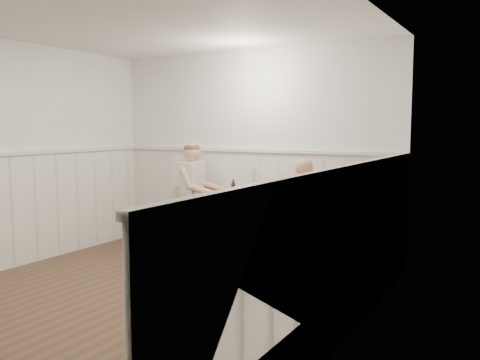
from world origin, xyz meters
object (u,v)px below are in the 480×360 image
at_px(man_in_pink, 302,222).
at_px(beer_bottle, 233,188).
at_px(dining_table, 248,207).
at_px(chair_right, 310,225).
at_px(diner_cream, 193,206).
at_px(grass_vase, 252,182).
at_px(chair_left, 191,215).

xyz_separation_m(man_in_pink, beer_bottle, (-1.09, 0.30, 0.29)).
relative_size(dining_table, man_in_pink, 0.75).
bearing_deg(chair_right, man_in_pink, -156.85).
xyz_separation_m(diner_cream, grass_vase, (0.69, 0.32, 0.31)).
xyz_separation_m(chair_left, diner_cream, (-0.00, 0.07, 0.11)).
bearing_deg(grass_vase, dining_table, -70.35).
height_order(man_in_pink, beer_bottle, man_in_pink).
relative_size(man_in_pink, grass_vase, 3.48).
relative_size(dining_table, chair_right, 1.04).
bearing_deg(grass_vase, beer_bottle, -164.08).
xyz_separation_m(dining_table, diner_cream, (-0.80, -0.01, -0.05)).
height_order(chair_left, man_in_pink, man_in_pink).
bearing_deg(beer_bottle, grass_vase, 15.92).
bearing_deg(chair_right, beer_bottle, 167.45).
height_order(dining_table, diner_cream, diner_cream).
distance_m(beer_bottle, grass_vase, 0.27).
relative_size(man_in_pink, diner_cream, 0.90).
relative_size(chair_right, beer_bottle, 4.69).
relative_size(dining_table, beer_bottle, 4.87).
xyz_separation_m(man_in_pink, grass_vase, (-0.85, 0.37, 0.37)).
bearing_deg(man_in_pink, dining_table, 175.59).
distance_m(chair_right, man_in_pink, 0.10).
bearing_deg(beer_bottle, chair_left, -143.65).
bearing_deg(chair_left, dining_table, 6.28).
distance_m(dining_table, diner_cream, 0.81).
height_order(man_in_pink, diner_cream, diner_cream).
bearing_deg(beer_bottle, chair_right, -12.55).
distance_m(man_in_pink, beer_bottle, 1.17).
distance_m(dining_table, man_in_pink, 0.75).
bearing_deg(chair_right, dining_table, 178.51).
xyz_separation_m(chair_right, chair_left, (-1.62, -0.07, -0.02)).
relative_size(dining_table, chair_left, 1.08).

